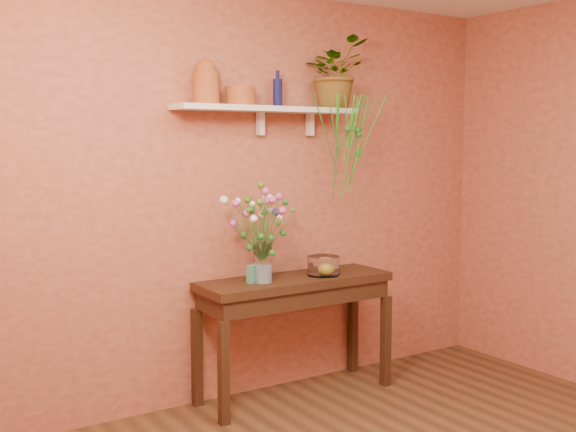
{
  "coord_description": "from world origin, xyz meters",
  "views": [
    {
      "loc": [
        -2.33,
        -2.07,
        1.7
      ],
      "look_at": [
        0.0,
        1.55,
        1.25
      ],
      "focal_mm": 43.65,
      "sensor_mm": 36.0,
      "label": 1
    }
  ],
  "objects_px": {
    "sideboard": "(295,294)",
    "bouquet": "(260,215)",
    "spider_plant": "(335,73)",
    "glass_vase": "(263,265)",
    "blue_bottle": "(278,92)",
    "terracotta_jug": "(206,83)",
    "glass_bowl": "(323,266)"
  },
  "relations": [
    {
      "from": "sideboard",
      "to": "bouquet",
      "type": "relative_size",
      "value": 2.64
    },
    {
      "from": "spider_plant",
      "to": "glass_vase",
      "type": "xyz_separation_m",
      "value": [
        -0.66,
        -0.13,
        -1.26
      ]
    },
    {
      "from": "blue_bottle",
      "to": "spider_plant",
      "type": "distance_m",
      "value": 0.46
    },
    {
      "from": "terracotta_jug",
      "to": "bouquet",
      "type": "xyz_separation_m",
      "value": [
        0.29,
        -0.16,
        -0.82
      ]
    },
    {
      "from": "sideboard",
      "to": "blue_bottle",
      "type": "distance_m",
      "value": 1.35
    },
    {
      "from": "terracotta_jug",
      "to": "glass_bowl",
      "type": "bearing_deg",
      "value": -12.05
    },
    {
      "from": "spider_plant",
      "to": "glass_bowl",
      "type": "bearing_deg",
      "value": -142.96
    },
    {
      "from": "terracotta_jug",
      "to": "glass_vase",
      "type": "relative_size",
      "value": 1.08
    },
    {
      "from": "terracotta_jug",
      "to": "spider_plant",
      "type": "relative_size",
      "value": 0.58
    },
    {
      "from": "sideboard",
      "to": "blue_bottle",
      "type": "height_order",
      "value": "blue_bottle"
    },
    {
      "from": "glass_bowl",
      "to": "glass_vase",
      "type": "bearing_deg",
      "value": 178.29
    },
    {
      "from": "sideboard",
      "to": "spider_plant",
      "type": "xyz_separation_m",
      "value": [
        0.38,
        0.09,
        1.49
      ]
    },
    {
      "from": "blue_bottle",
      "to": "bouquet",
      "type": "bearing_deg",
      "value": -145.18
    },
    {
      "from": "spider_plant",
      "to": "glass_vase",
      "type": "distance_m",
      "value": 1.43
    },
    {
      "from": "terracotta_jug",
      "to": "glass_vase",
      "type": "bearing_deg",
      "value": -26.07
    },
    {
      "from": "blue_bottle",
      "to": "glass_vase",
      "type": "height_order",
      "value": "blue_bottle"
    },
    {
      "from": "terracotta_jug",
      "to": "blue_bottle",
      "type": "height_order",
      "value": "terracotta_jug"
    },
    {
      "from": "bouquet",
      "to": "glass_bowl",
      "type": "relative_size",
      "value": 2.32
    },
    {
      "from": "blue_bottle",
      "to": "spider_plant",
      "type": "bearing_deg",
      "value": -4.55
    },
    {
      "from": "glass_vase",
      "to": "bouquet",
      "type": "bearing_deg",
      "value": -168.86
    },
    {
      "from": "bouquet",
      "to": "glass_bowl",
      "type": "distance_m",
      "value": 0.62
    },
    {
      "from": "sideboard",
      "to": "bouquet",
      "type": "bearing_deg",
      "value": -172.66
    },
    {
      "from": "glass_vase",
      "to": "glass_bowl",
      "type": "bearing_deg",
      "value": -1.71
    },
    {
      "from": "sideboard",
      "to": "glass_vase",
      "type": "xyz_separation_m",
      "value": [
        -0.27,
        -0.03,
        0.23
      ]
    },
    {
      "from": "blue_bottle",
      "to": "glass_bowl",
      "type": "distance_m",
      "value": 1.2
    },
    {
      "from": "spider_plant",
      "to": "glass_bowl",
      "type": "relative_size",
      "value": 2.21
    },
    {
      "from": "spider_plant",
      "to": "glass_vase",
      "type": "height_order",
      "value": "spider_plant"
    },
    {
      "from": "sideboard",
      "to": "blue_bottle",
      "type": "relative_size",
      "value": 5.6
    },
    {
      "from": "spider_plant",
      "to": "bouquet",
      "type": "distance_m",
      "value": 1.16
    },
    {
      "from": "blue_bottle",
      "to": "glass_bowl",
      "type": "height_order",
      "value": "blue_bottle"
    },
    {
      "from": "terracotta_jug",
      "to": "sideboard",
      "type": "bearing_deg",
      "value": -11.55
    },
    {
      "from": "sideboard",
      "to": "glass_vase",
      "type": "bearing_deg",
      "value": -173.0
    }
  ]
}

